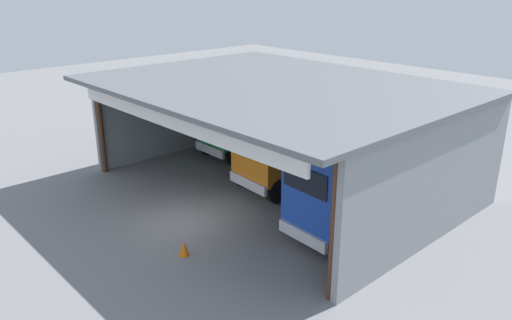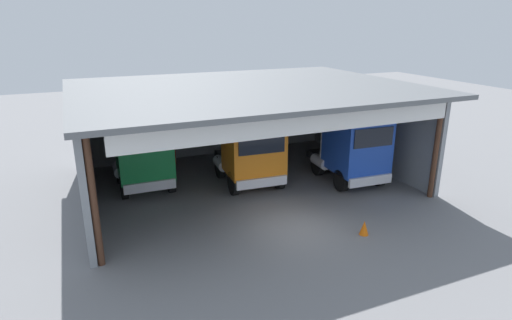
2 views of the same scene
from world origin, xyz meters
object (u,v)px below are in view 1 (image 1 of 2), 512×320
Objects in this scene: truck_blue_center_left_bay at (335,191)px; tool_cart at (382,168)px; truck_orange_left_bay at (274,155)px; traffic_cone at (184,248)px; truck_green_center_right_bay at (229,122)px; oil_drum at (301,144)px.

truck_blue_center_left_bay is 7.12m from tool_cart.
truck_blue_center_left_bay reaches higher than truck_orange_left_bay.
truck_orange_left_bay is 6.85m from traffic_cone.
truck_blue_center_left_bay is (9.64, -3.10, 0.03)m from truck_green_center_right_bay.
truck_blue_center_left_bay is 5.73m from traffic_cone.
truck_blue_center_left_bay is 5.95× the size of oil_drum.
traffic_cone is (4.88, -11.30, -0.15)m from oil_drum.
traffic_cone is (2.01, -6.39, -1.42)m from truck_orange_left_bay.
truck_green_center_right_bay is 0.87× the size of truck_blue_center_left_bay.
truck_orange_left_bay is 1.03× the size of truck_blue_center_left_bay.
truck_green_center_right_bay is at bearing -119.95° from oil_drum.
truck_green_center_right_bay is 4.28m from oil_drum.
tool_cart is (7.31, 3.47, -1.43)m from truck_green_center_right_bay.
traffic_cone is at bearing 132.46° from truck_green_center_right_bay.
oil_drum is (-7.64, 6.57, -1.53)m from truck_blue_center_left_bay.
traffic_cone is (-2.76, -4.73, -1.68)m from truck_blue_center_left_bay.
oil_drum is at bearing -37.30° from truck_blue_center_left_bay.
oil_drum is (-2.86, 4.91, -1.28)m from truck_orange_left_bay.
oil_drum is at bearing -118.77° from truck_green_center_right_bay.
truck_blue_center_left_bay is 5.06× the size of tool_cart.
truck_blue_center_left_bay reaches higher than truck_green_center_right_bay.
truck_green_center_right_bay is 5.15× the size of oil_drum.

